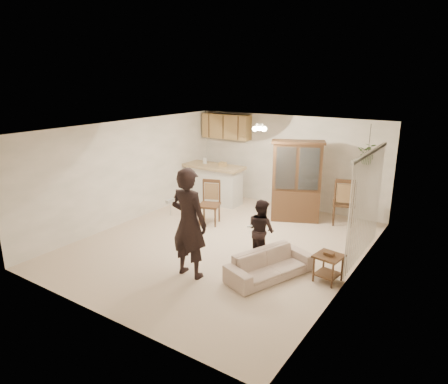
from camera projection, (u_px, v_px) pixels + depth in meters
The scene contains 23 objects.
floor at pixel (222, 244), 8.66m from camera, with size 6.50×6.50×0.00m, color beige.
ceiling at pixel (222, 128), 7.96m from camera, with size 5.50×6.50×0.02m, color white.
wall_back at pixel (288, 162), 10.91m from camera, with size 5.50×0.02×2.50m, color white.
wall_front at pixel (96, 240), 5.71m from camera, with size 5.50×0.02×2.50m, color white.
wall_left at pixel (129, 172), 9.77m from camera, with size 0.02×6.50×2.50m, color white.
wall_right at pixel (355, 212), 6.85m from camera, with size 0.02×6.50×2.50m, color white.
breakfast_bar at pixel (214, 185), 11.38m from camera, with size 1.60×0.55×1.00m, color silver.
bar_top at pixel (214, 167), 11.23m from camera, with size 1.75×0.70×0.08m, color tan.
upper_cabinets at pixel (226, 126), 11.54m from camera, with size 1.50×0.34×0.70m, color olive.
vertical_blinds at pixel (366, 206), 7.63m from camera, with size 0.06×2.30×2.10m, color silver, non-canonical shape.
ceiling_fixture at pixel (259, 128), 8.84m from camera, with size 0.36×0.36×0.20m, color beige, non-canonical shape.
hanging_plant at pixel (368, 153), 8.84m from camera, with size 0.43×0.37×0.48m, color #365C25.
plant_cord at pixel (370, 139), 8.75m from camera, with size 0.01×0.01×0.65m, color black.
sofa at pixel (270, 258), 7.14m from camera, with size 1.87×0.73×0.73m, color beige.
adult at pixel (189, 229), 7.06m from camera, with size 0.66×0.43×1.80m, color black.
child at pixel (261, 227), 7.75m from camera, with size 0.66×0.51×1.35m, color black.
china_hutch at pixel (296, 182), 9.84m from camera, with size 1.36×0.97×2.01m.
side_table at pixel (328, 268), 7.02m from camera, with size 0.51×0.51×0.55m.
chair_bar at pixel (209, 212), 9.76m from camera, with size 0.61×0.61×1.08m.
chair_hutch_left at pixel (299, 207), 10.24m from camera, with size 0.54×0.54×0.95m.
chair_hutch_right at pixel (343, 211), 9.76m from camera, with size 0.66×0.66×1.18m.
controller_adult at pixel (170, 201), 6.50m from camera, with size 0.05×0.17×0.05m, color white.
controller_child at pixel (250, 226), 7.57m from camera, with size 0.03×0.11×0.03m, color white.
Camera 1 is at (4.45, -6.65, 3.50)m, focal length 32.00 mm.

